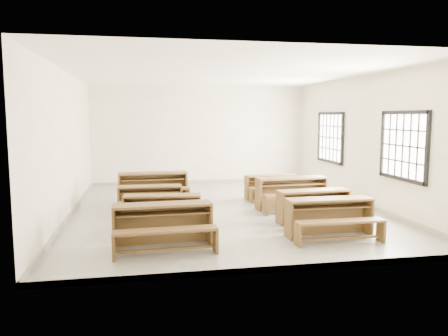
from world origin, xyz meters
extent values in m
plane|color=gray|center=(0.00, 0.00, 0.00)|extent=(8.50, 8.50, 0.00)
cube|color=white|center=(0.00, 0.00, 3.18)|extent=(7.00, 8.50, 0.05)
cube|color=silver|center=(0.00, 4.22, 1.60)|extent=(7.00, 0.05, 3.20)
cube|color=silver|center=(0.00, -4.22, 1.60)|extent=(7.00, 0.05, 3.20)
cube|color=silver|center=(-3.48, 0.00, 1.60)|extent=(0.05, 8.50, 3.20)
cube|color=silver|center=(3.48, 0.00, 1.60)|extent=(0.05, 8.50, 3.20)
cube|color=gray|center=(0.00, 4.23, 0.05)|extent=(7.00, 0.04, 0.10)
cube|color=gray|center=(0.00, -4.23, 0.05)|extent=(7.00, 0.04, 0.10)
cube|color=gray|center=(-3.48, 0.00, 0.05)|extent=(0.04, 8.50, 0.10)
cube|color=gray|center=(3.48, 0.00, 0.05)|extent=(0.04, 8.50, 0.10)
cube|color=white|center=(3.47, -1.80, 1.60)|extent=(0.02, 1.50, 1.30)
cube|color=black|center=(3.45, -1.80, 2.29)|extent=(0.06, 1.62, 0.08)
cube|color=black|center=(3.45, -1.80, 0.91)|extent=(0.06, 1.62, 0.08)
cube|color=black|center=(3.45, -2.59, 1.60)|extent=(0.06, 0.08, 1.46)
cube|color=black|center=(3.45, -1.01, 1.60)|extent=(0.06, 0.08, 1.46)
cube|color=white|center=(3.47, 1.80, 1.60)|extent=(0.02, 1.50, 1.30)
cube|color=black|center=(3.45, 1.80, 2.29)|extent=(0.06, 1.62, 0.08)
cube|color=black|center=(3.45, 1.80, 0.91)|extent=(0.06, 1.62, 0.08)
cube|color=black|center=(3.45, 1.01, 1.60)|extent=(0.06, 0.08, 1.46)
cube|color=black|center=(3.45, 2.59, 1.60)|extent=(0.06, 0.08, 1.46)
cube|color=brown|center=(-1.56, -2.70, 0.73)|extent=(1.68, 0.49, 0.04)
cube|color=brown|center=(-1.57, -2.51, 0.35)|extent=(1.66, 0.11, 0.71)
cube|color=brown|center=(-2.37, -2.73, 0.35)|extent=(0.06, 0.42, 0.71)
cube|color=brown|center=(-0.75, -2.66, 0.35)|extent=(0.06, 0.42, 0.71)
cube|color=brown|center=(-1.56, -2.72, 0.58)|extent=(1.55, 0.38, 0.02)
cube|color=brown|center=(-1.54, -3.21, 0.42)|extent=(1.67, 0.36, 0.04)
cube|color=brown|center=(-2.35, -3.24, 0.20)|extent=(0.05, 0.29, 0.39)
cube|color=brown|center=(-0.73, -3.17, 0.20)|extent=(0.05, 0.29, 0.39)
cube|color=brown|center=(-1.54, -3.21, 0.10)|extent=(1.54, 0.12, 0.04)
cube|color=brown|center=(-1.52, -1.48, 0.66)|extent=(1.54, 0.55, 0.04)
cube|color=brown|center=(-1.50, -1.31, 0.32)|extent=(1.50, 0.21, 0.64)
cube|color=brown|center=(-2.25, -1.40, 0.32)|extent=(0.08, 0.38, 0.64)
cube|color=brown|center=(-0.79, -1.56, 0.32)|extent=(0.08, 0.38, 0.64)
cube|color=brown|center=(-1.52, -1.50, 0.53)|extent=(1.42, 0.44, 0.02)
cube|color=brown|center=(-1.57, -1.94, 0.38)|extent=(1.53, 0.43, 0.04)
cube|color=brown|center=(-2.30, -1.85, 0.18)|extent=(0.07, 0.27, 0.36)
cube|color=brown|center=(-0.84, -2.02, 0.18)|extent=(0.07, 0.27, 0.36)
cube|color=brown|center=(-1.57, -1.94, 0.09)|extent=(1.39, 0.21, 0.04)
cube|color=brown|center=(-1.73, -0.09, 0.63)|extent=(1.44, 0.36, 0.04)
cube|color=brown|center=(-1.73, 0.07, 0.31)|extent=(1.44, 0.04, 0.61)
cube|color=brown|center=(-2.43, -0.09, 0.31)|extent=(0.04, 0.36, 0.61)
cube|color=brown|center=(-1.03, -0.09, 0.31)|extent=(0.04, 0.36, 0.61)
cube|color=brown|center=(-1.73, -0.10, 0.50)|extent=(1.33, 0.27, 0.02)
cube|color=brown|center=(-1.73, -0.53, 0.36)|extent=(1.44, 0.26, 0.04)
cube|color=brown|center=(-2.43, -0.52, 0.17)|extent=(0.04, 0.25, 0.34)
cube|color=brown|center=(-1.03, -0.53, 0.17)|extent=(0.04, 0.25, 0.34)
cube|color=brown|center=(-1.73, -0.53, 0.09)|extent=(1.33, 0.05, 0.04)
cube|color=brown|center=(-1.63, 1.22, 0.76)|extent=(1.75, 0.48, 0.04)
cube|color=brown|center=(-1.64, 1.41, 0.37)|extent=(1.74, 0.09, 0.74)
cube|color=brown|center=(-2.48, 1.20, 0.37)|extent=(0.05, 0.43, 0.74)
cube|color=brown|center=(-0.79, 1.24, 0.37)|extent=(0.05, 0.43, 0.74)
cube|color=brown|center=(-1.63, 1.20, 0.61)|extent=(1.61, 0.36, 0.02)
cube|color=brown|center=(-1.62, 0.69, 0.43)|extent=(1.74, 0.35, 0.04)
cube|color=brown|center=(-2.46, 0.67, 0.21)|extent=(0.05, 0.30, 0.41)
cube|color=brown|center=(-0.77, 0.71, 0.21)|extent=(0.05, 0.30, 0.41)
cube|color=brown|center=(-1.62, 0.69, 0.11)|extent=(1.61, 0.09, 0.04)
cube|color=brown|center=(1.48, -2.61, 0.70)|extent=(1.59, 0.41, 0.04)
cube|color=brown|center=(1.48, -2.43, 0.34)|extent=(1.59, 0.05, 0.68)
cube|color=brown|center=(0.70, -2.61, 0.34)|extent=(0.04, 0.40, 0.68)
cube|color=brown|center=(2.26, -2.62, 0.34)|extent=(0.04, 0.40, 0.68)
cube|color=brown|center=(1.48, -2.63, 0.56)|extent=(1.47, 0.31, 0.02)
cube|color=brown|center=(1.48, -3.10, 0.40)|extent=(1.59, 0.29, 0.04)
cube|color=brown|center=(0.70, -3.10, 0.19)|extent=(0.04, 0.28, 0.38)
cube|color=brown|center=(2.25, -3.11, 0.19)|extent=(0.04, 0.28, 0.38)
cube|color=brown|center=(1.48, -3.10, 0.10)|extent=(1.47, 0.06, 0.04)
cube|color=brown|center=(1.61, -1.55, 0.67)|extent=(1.56, 0.50, 0.04)
cube|color=brown|center=(1.60, -1.38, 0.33)|extent=(1.53, 0.15, 0.65)
cube|color=brown|center=(0.86, -1.61, 0.33)|extent=(0.07, 0.39, 0.65)
cube|color=brown|center=(2.36, -1.50, 0.33)|extent=(0.07, 0.39, 0.65)
cube|color=brown|center=(1.61, -1.57, 0.54)|extent=(1.44, 0.39, 0.02)
cube|color=brown|center=(1.65, -2.02, 0.38)|extent=(1.55, 0.38, 0.04)
cube|color=brown|center=(0.90, -2.08, 0.18)|extent=(0.06, 0.27, 0.36)
cube|color=brown|center=(2.39, -1.96, 0.18)|extent=(0.06, 0.27, 0.36)
cube|color=brown|center=(1.65, -2.02, 0.10)|extent=(1.42, 0.15, 0.04)
cube|color=brown|center=(1.61, -0.16, 0.74)|extent=(1.72, 0.53, 0.04)
cube|color=brown|center=(1.60, 0.04, 0.36)|extent=(1.70, 0.15, 0.72)
cube|color=brown|center=(0.78, -0.21, 0.36)|extent=(0.07, 0.43, 0.72)
cube|color=brown|center=(2.44, -0.11, 0.36)|extent=(0.07, 0.43, 0.72)
cube|color=brown|center=(1.61, -0.18, 0.60)|extent=(1.59, 0.41, 0.02)
cube|color=brown|center=(1.64, -0.68, 0.43)|extent=(1.72, 0.40, 0.04)
cube|color=brown|center=(0.81, -0.73, 0.20)|extent=(0.06, 0.30, 0.40)
cube|color=brown|center=(2.47, -0.63, 0.20)|extent=(0.06, 0.30, 0.40)
cube|color=brown|center=(1.64, -0.68, 0.11)|extent=(1.57, 0.15, 0.04)
cube|color=brown|center=(1.52, 1.18, 0.62)|extent=(1.43, 0.40, 0.04)
cube|color=brown|center=(1.51, 1.34, 0.30)|extent=(1.42, 0.08, 0.60)
cube|color=brown|center=(0.83, 1.16, 0.30)|extent=(0.05, 0.36, 0.60)
cube|color=brown|center=(2.21, 1.21, 0.30)|extent=(0.05, 0.36, 0.60)
cube|color=brown|center=(1.52, 1.17, 0.50)|extent=(1.32, 0.31, 0.02)
cube|color=brown|center=(1.53, 0.75, 0.36)|extent=(1.43, 0.30, 0.04)
cube|color=brown|center=(0.84, 0.73, 0.17)|extent=(0.04, 0.25, 0.34)
cube|color=brown|center=(2.23, 0.77, 0.17)|extent=(0.04, 0.25, 0.34)
cube|color=brown|center=(1.53, 0.75, 0.09)|extent=(1.32, 0.09, 0.04)
camera|label=1|loc=(-1.87, -10.01, 2.22)|focal=35.00mm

